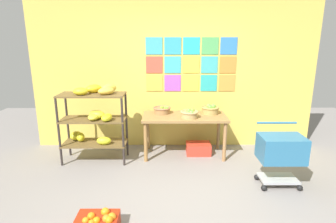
{
  "coord_description": "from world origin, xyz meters",
  "views": [
    {
      "loc": [
        -0.13,
        -3.09,
        1.97
      ],
      "look_at": [
        -0.11,
        0.96,
        0.91
      ],
      "focal_mm": 29.39,
      "sensor_mm": 36.0,
      "label": 1
    }
  ],
  "objects_px": {
    "display_table": "(184,121)",
    "fruit_basket_right": "(190,113)",
    "produce_crate_under_table": "(198,149)",
    "fruit_basket_back_right": "(210,109)",
    "shopping_cart": "(281,151)",
    "banana_shelf_unit": "(94,116)",
    "fruit_basket_left": "(162,110)",
    "orange_crate_foreground": "(98,223)"
  },
  "relations": [
    {
      "from": "produce_crate_under_table",
      "to": "display_table",
      "type": "bearing_deg",
      "value": -173.88
    },
    {
      "from": "display_table",
      "to": "produce_crate_under_table",
      "type": "xyz_separation_m",
      "value": [
        0.26,
        0.03,
        -0.53
      ]
    },
    {
      "from": "fruit_basket_right",
      "to": "display_table",
      "type": "bearing_deg",
      "value": 118.61
    },
    {
      "from": "fruit_basket_back_right",
      "to": "fruit_basket_left",
      "type": "bearing_deg",
      "value": 179.07
    },
    {
      "from": "fruit_basket_right",
      "to": "fruit_basket_left",
      "type": "relative_size",
      "value": 0.98
    },
    {
      "from": "fruit_basket_left",
      "to": "banana_shelf_unit",
      "type": "bearing_deg",
      "value": -161.31
    },
    {
      "from": "fruit_basket_right",
      "to": "fruit_basket_left",
      "type": "height_order",
      "value": "fruit_basket_right"
    },
    {
      "from": "shopping_cart",
      "to": "produce_crate_under_table",
      "type": "bearing_deg",
      "value": 129.19
    },
    {
      "from": "display_table",
      "to": "fruit_basket_back_right",
      "type": "xyz_separation_m",
      "value": [
        0.46,
        0.13,
        0.17
      ]
    },
    {
      "from": "fruit_basket_back_right",
      "to": "shopping_cart",
      "type": "relative_size",
      "value": 0.36
    },
    {
      "from": "banana_shelf_unit",
      "to": "orange_crate_foreground",
      "type": "distance_m",
      "value": 1.97
    },
    {
      "from": "banana_shelf_unit",
      "to": "fruit_basket_left",
      "type": "distance_m",
      "value": 1.16
    },
    {
      "from": "orange_crate_foreground",
      "to": "shopping_cart",
      "type": "relative_size",
      "value": 0.52
    },
    {
      "from": "produce_crate_under_table",
      "to": "orange_crate_foreground",
      "type": "bearing_deg",
      "value": -122.23
    },
    {
      "from": "shopping_cart",
      "to": "orange_crate_foreground",
      "type": "bearing_deg",
      "value": -160.17
    },
    {
      "from": "banana_shelf_unit",
      "to": "fruit_basket_back_right",
      "type": "bearing_deg",
      "value": 10.43
    },
    {
      "from": "display_table",
      "to": "fruit_basket_right",
      "type": "height_order",
      "value": "fruit_basket_right"
    },
    {
      "from": "fruit_basket_right",
      "to": "shopping_cart",
      "type": "bearing_deg",
      "value": -38.56
    },
    {
      "from": "display_table",
      "to": "fruit_basket_right",
      "type": "distance_m",
      "value": 0.23
    },
    {
      "from": "produce_crate_under_table",
      "to": "orange_crate_foreground",
      "type": "xyz_separation_m",
      "value": [
        -1.29,
        -2.05,
        -0.0
      ]
    },
    {
      "from": "fruit_basket_right",
      "to": "shopping_cart",
      "type": "xyz_separation_m",
      "value": [
        1.17,
        -0.93,
        -0.28
      ]
    },
    {
      "from": "banana_shelf_unit",
      "to": "produce_crate_under_table",
      "type": "xyz_separation_m",
      "value": [
        1.74,
        0.25,
        -0.68
      ]
    },
    {
      "from": "banana_shelf_unit",
      "to": "display_table",
      "type": "distance_m",
      "value": 1.51
    },
    {
      "from": "fruit_basket_back_right",
      "to": "fruit_basket_right",
      "type": "bearing_deg",
      "value": -145.32
    },
    {
      "from": "fruit_basket_left",
      "to": "orange_crate_foreground",
      "type": "xyz_separation_m",
      "value": [
        -0.65,
        -2.17,
        -0.68
      ]
    },
    {
      "from": "fruit_basket_back_right",
      "to": "produce_crate_under_table",
      "type": "distance_m",
      "value": 0.73
    },
    {
      "from": "banana_shelf_unit",
      "to": "fruit_basket_right",
      "type": "bearing_deg",
      "value": 3.31
    },
    {
      "from": "banana_shelf_unit",
      "to": "display_table",
      "type": "relative_size",
      "value": 0.9
    },
    {
      "from": "display_table",
      "to": "fruit_basket_right",
      "type": "bearing_deg",
      "value": -61.39
    },
    {
      "from": "produce_crate_under_table",
      "to": "fruit_basket_left",
      "type": "bearing_deg",
      "value": 169.53
    },
    {
      "from": "display_table",
      "to": "shopping_cart",
      "type": "relative_size",
      "value": 1.67
    },
    {
      "from": "produce_crate_under_table",
      "to": "shopping_cart",
      "type": "relative_size",
      "value": 0.5
    },
    {
      "from": "banana_shelf_unit",
      "to": "orange_crate_foreground",
      "type": "xyz_separation_m",
      "value": [
        0.45,
        -1.79,
        -0.68
      ]
    },
    {
      "from": "banana_shelf_unit",
      "to": "fruit_basket_left",
      "type": "height_order",
      "value": "banana_shelf_unit"
    },
    {
      "from": "fruit_basket_right",
      "to": "orange_crate_foreground",
      "type": "bearing_deg",
      "value": -120.44
    },
    {
      "from": "fruit_basket_left",
      "to": "fruit_basket_back_right",
      "type": "bearing_deg",
      "value": -0.93
    },
    {
      "from": "banana_shelf_unit",
      "to": "produce_crate_under_table",
      "type": "relative_size",
      "value": 3.01
    },
    {
      "from": "orange_crate_foreground",
      "to": "shopping_cart",
      "type": "distance_m",
      "value": 2.5
    },
    {
      "from": "fruit_basket_back_right",
      "to": "orange_crate_foreground",
      "type": "relative_size",
      "value": 0.7
    },
    {
      "from": "shopping_cart",
      "to": "fruit_basket_right",
      "type": "bearing_deg",
      "value": 138.63
    },
    {
      "from": "fruit_basket_left",
      "to": "shopping_cart",
      "type": "relative_size",
      "value": 0.36
    },
    {
      "from": "banana_shelf_unit",
      "to": "fruit_basket_right",
      "type": "relative_size",
      "value": 4.25
    }
  ]
}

